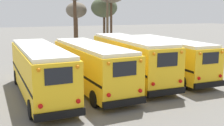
{
  "coord_description": "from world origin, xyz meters",
  "views": [
    {
      "loc": [
        -7.44,
        -17.84,
        5.23
      ],
      "look_at": [
        0.0,
        0.16,
        1.61
      ],
      "focal_mm": 45.0,
      "sensor_mm": 36.0,
      "label": 1
    }
  ],
  "objects_px": {
    "school_bus_3": "(168,56)",
    "bare_tree_1": "(76,11)",
    "school_bus_1": "(91,65)",
    "school_bus_0": "(40,69)",
    "school_bus_2": "(131,58)",
    "utility_pole": "(107,15)",
    "bare_tree_0": "(104,8)"
  },
  "relations": [
    {
      "from": "bare_tree_0",
      "to": "utility_pole",
      "type": "bearing_deg",
      "value": -108.58
    },
    {
      "from": "school_bus_3",
      "to": "bare_tree_1",
      "type": "xyz_separation_m",
      "value": [
        -1.85,
        20.29,
        3.61
      ]
    },
    {
      "from": "utility_pole",
      "to": "bare_tree_1",
      "type": "xyz_separation_m",
      "value": [
        -0.74,
        10.03,
        0.47
      ]
    },
    {
      "from": "utility_pole",
      "to": "school_bus_2",
      "type": "bearing_deg",
      "value": -102.31
    },
    {
      "from": "school_bus_1",
      "to": "school_bus_3",
      "type": "xyz_separation_m",
      "value": [
        6.8,
        1.21,
        -0.02
      ]
    },
    {
      "from": "school_bus_0",
      "to": "bare_tree_1",
      "type": "distance_m",
      "value": 23.58
    },
    {
      "from": "school_bus_2",
      "to": "school_bus_3",
      "type": "height_order",
      "value": "school_bus_2"
    },
    {
      "from": "school_bus_0",
      "to": "school_bus_1",
      "type": "distance_m",
      "value": 3.41
    },
    {
      "from": "bare_tree_0",
      "to": "bare_tree_1",
      "type": "distance_m",
      "value": 3.94
    },
    {
      "from": "school_bus_0",
      "to": "bare_tree_0",
      "type": "relative_size",
      "value": 1.43
    },
    {
      "from": "school_bus_1",
      "to": "school_bus_2",
      "type": "height_order",
      "value": "school_bus_2"
    },
    {
      "from": "school_bus_1",
      "to": "bare_tree_1",
      "type": "xyz_separation_m",
      "value": [
        4.94,
        21.49,
        3.59
      ]
    },
    {
      "from": "school_bus_3",
      "to": "bare_tree_0",
      "type": "relative_size",
      "value": 1.39
    },
    {
      "from": "school_bus_3",
      "to": "bare_tree_0",
      "type": "height_order",
      "value": "bare_tree_0"
    },
    {
      "from": "school_bus_2",
      "to": "bare_tree_1",
      "type": "bearing_deg",
      "value": 85.69
    },
    {
      "from": "school_bus_0",
      "to": "bare_tree_0",
      "type": "bearing_deg",
      "value": 59.39
    },
    {
      "from": "school_bus_2",
      "to": "school_bus_3",
      "type": "bearing_deg",
      "value": 3.75
    },
    {
      "from": "school_bus_2",
      "to": "school_bus_3",
      "type": "xyz_separation_m",
      "value": [
        3.4,
        0.22,
        -0.12
      ]
    },
    {
      "from": "school_bus_2",
      "to": "bare_tree_0",
      "type": "relative_size",
      "value": 1.43
    },
    {
      "from": "school_bus_0",
      "to": "school_bus_2",
      "type": "bearing_deg",
      "value": 10.52
    },
    {
      "from": "bare_tree_1",
      "to": "school_bus_1",
      "type": "bearing_deg",
      "value": -102.95
    },
    {
      "from": "school_bus_2",
      "to": "school_bus_1",
      "type": "bearing_deg",
      "value": -163.84
    },
    {
      "from": "school_bus_0",
      "to": "school_bus_2",
      "type": "xyz_separation_m",
      "value": [
        6.8,
        1.26,
        0.07
      ]
    },
    {
      "from": "school_bus_3",
      "to": "utility_pole",
      "type": "height_order",
      "value": "utility_pole"
    },
    {
      "from": "school_bus_2",
      "to": "school_bus_3",
      "type": "relative_size",
      "value": 1.03
    },
    {
      "from": "school_bus_1",
      "to": "bare_tree_0",
      "type": "bearing_deg",
      "value": 66.81
    },
    {
      "from": "school_bus_2",
      "to": "bare_tree_1",
      "type": "xyz_separation_m",
      "value": [
        1.54,
        20.51,
        3.49
      ]
    },
    {
      "from": "school_bus_3",
      "to": "utility_pole",
      "type": "xyz_separation_m",
      "value": [
        -1.11,
        10.25,
        3.14
      ]
    },
    {
      "from": "school_bus_1",
      "to": "school_bus_3",
      "type": "relative_size",
      "value": 0.99
    },
    {
      "from": "utility_pole",
      "to": "school_bus_0",
      "type": "bearing_deg",
      "value": -127.74
    },
    {
      "from": "bare_tree_0",
      "to": "bare_tree_1",
      "type": "xyz_separation_m",
      "value": [
        -3.56,
        1.66,
        -0.4
      ]
    },
    {
      "from": "utility_pole",
      "to": "bare_tree_0",
      "type": "xyz_separation_m",
      "value": [
        2.82,
        8.38,
        0.87
      ]
    }
  ]
}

